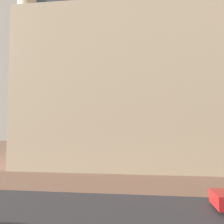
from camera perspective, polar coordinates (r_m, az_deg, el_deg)
The scene contains 3 objects.
ground_plane at distance 14.20m, azimuth 1.94°, elevation -22.03°, with size 120.00×120.00×0.00m, color brown.
street_asphalt_strip at distance 12.86m, azimuth 1.29°, elevation -24.02°, with size 120.00×8.27×0.00m, color #2D2D33.
landmark_building at distance 31.22m, azimuth 10.18°, elevation 7.79°, with size 30.11×16.09×35.24m.
Camera 1 is at (1.26, -3.41, 4.49)m, focal length 38.11 mm.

